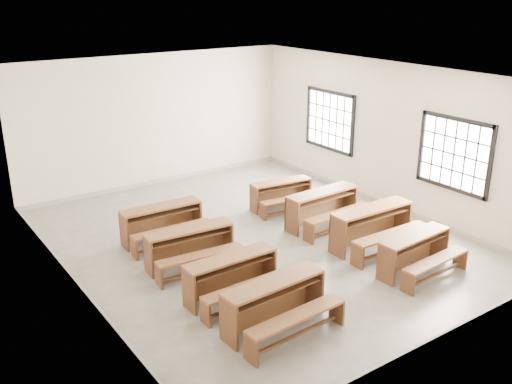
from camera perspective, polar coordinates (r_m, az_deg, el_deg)
room at (r=10.53m, az=0.40°, el=5.96°), size 8.50×8.50×3.20m
desk_set_0 at (r=8.31m, az=2.01°, el=-10.88°), size 1.67×0.92×0.73m
desk_set_1 at (r=9.07m, az=-2.38°, el=-8.24°), size 1.55×0.82×0.69m
desk_set_2 at (r=10.10m, az=-6.56°, el=-5.25°), size 1.63×0.94×0.70m
desk_set_3 at (r=11.16m, az=-9.32°, el=-2.86°), size 1.60×0.87×0.71m
desk_set_4 at (r=10.23m, az=15.73°, el=-5.67°), size 1.54×0.86×0.67m
desk_set_5 at (r=10.97m, az=11.66°, el=-3.18°), size 1.75×0.93×0.78m
desk_set_6 at (r=11.78m, az=6.78°, el=-1.38°), size 1.68×0.92×0.74m
desk_set_7 at (r=12.64m, az=2.60°, el=-0.06°), size 1.48×0.89×0.63m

